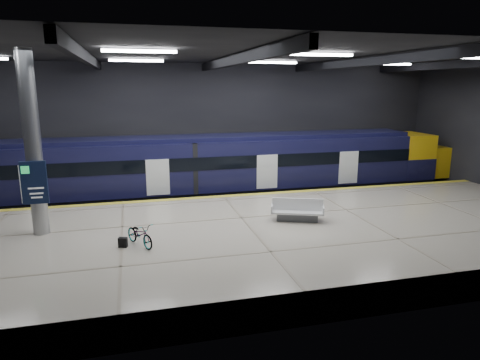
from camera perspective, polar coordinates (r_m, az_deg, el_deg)
name	(u,v)px	position (r m, az deg, el deg)	size (l,w,h in m)	color
ground	(236,234)	(19.84, -0.52, -7.22)	(30.00, 30.00, 0.00)	black
room_shell	(236,109)	(18.71, -0.56, 9.51)	(30.10, 16.10, 8.05)	black
platform	(251,241)	(17.39, 1.47, -8.20)	(30.00, 11.00, 1.10)	beige
safety_strip	(223,196)	(22.08, -2.24, -2.17)	(30.00, 0.40, 0.01)	yellow
rails	(213,202)	(24.95, -3.56, -2.90)	(30.00, 1.52, 0.16)	gray
train	(240,167)	(24.84, -0.02, 1.74)	(29.40, 2.84, 3.79)	black
bench	(297,213)	(18.26, 7.64, -4.34)	(2.37, 1.65, 0.97)	#595B60
bicycle	(140,234)	(15.71, -13.20, -7.05)	(0.56, 1.62, 0.85)	#99999E
pannier_bag	(123,242)	(15.80, -15.35, -8.02)	(0.30, 0.18, 0.35)	black
info_column	(33,147)	(17.61, -25.89, 3.97)	(0.90, 0.78, 6.90)	#9EA0A5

